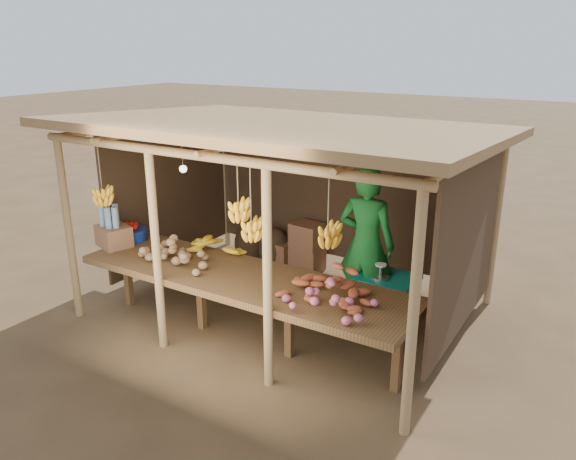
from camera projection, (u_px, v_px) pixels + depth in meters
The scene contains 13 objects.
ground at pixel (288, 309), 7.10m from camera, with size 60.00×60.00×0.00m, color brown.
stall_structure at pixel (284, 160), 6.44m from camera, with size 4.70×3.50×2.43m.
counter at pixel (242, 281), 6.10m from camera, with size 3.90×1.05×0.80m.
potato_heap at pixel (177, 247), 6.39m from camera, with size 0.96×0.58×0.36m, color #98764E, non-canonical shape.
sweet_potato_heap at pixel (333, 281), 5.51m from camera, with size 0.88×0.53×0.35m, color #B5522E, non-canonical shape.
onion_heap at pixel (328, 293), 5.23m from camera, with size 0.89×0.53×0.36m, color #C9617E, non-canonical shape.
banana_pile at pixel (212, 237), 6.74m from camera, with size 0.68×0.41×0.35m, color yellow, non-canonical shape.
tomato_basin at pixel (131, 233), 7.15m from camera, with size 0.41×0.41×0.22m.
bottle_box at pixel (113, 231), 6.90m from camera, with size 0.49×0.44×0.52m.
vendor at pixel (366, 245), 6.59m from camera, with size 0.69×0.45×1.88m, color #187029.
tarp_crate at pixel (385, 299), 6.61m from camera, with size 0.69×0.59×0.80m.
carton_stack at pixel (298, 249), 8.25m from camera, with size 0.96×0.39×0.71m.
burlap_sacks at pixel (262, 243), 8.57m from camera, with size 0.94×0.49×0.66m.
Camera 1 is at (3.36, -5.46, 3.21)m, focal length 35.00 mm.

